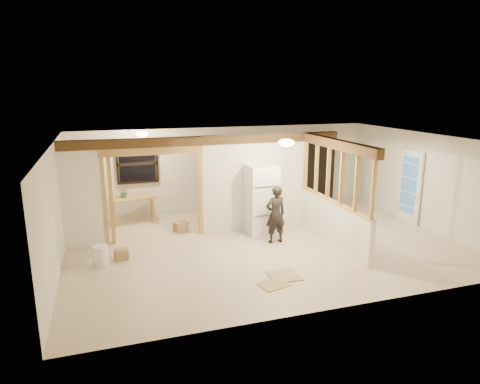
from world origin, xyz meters
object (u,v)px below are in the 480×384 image
object	(u,v)px
woman	(275,214)
bookshelf	(317,171)
refrigerator	(262,199)
work_table	(133,210)
shop_vac	(79,225)

from	to	relation	value
woman	bookshelf	bearing A→B (deg)	-136.63
refrigerator	bookshelf	bearing A→B (deg)	39.11
work_table	bookshelf	distance (m)	5.83
refrigerator	bookshelf	size ratio (longest dim) A/B	0.86
bookshelf	refrigerator	bearing A→B (deg)	-140.89
woman	bookshelf	world-z (taller)	bookshelf
woman	shop_vac	distance (m)	4.94
work_table	shop_vac	bearing A→B (deg)	-165.35
woman	bookshelf	size ratio (longest dim) A/B	0.68
woman	shop_vac	world-z (taller)	woman
refrigerator	shop_vac	world-z (taller)	refrigerator
shop_vac	woman	bearing A→B (deg)	-23.87
woman	work_table	world-z (taller)	woman
bookshelf	shop_vac	bearing A→B (deg)	-172.13
refrigerator	bookshelf	world-z (taller)	bookshelf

